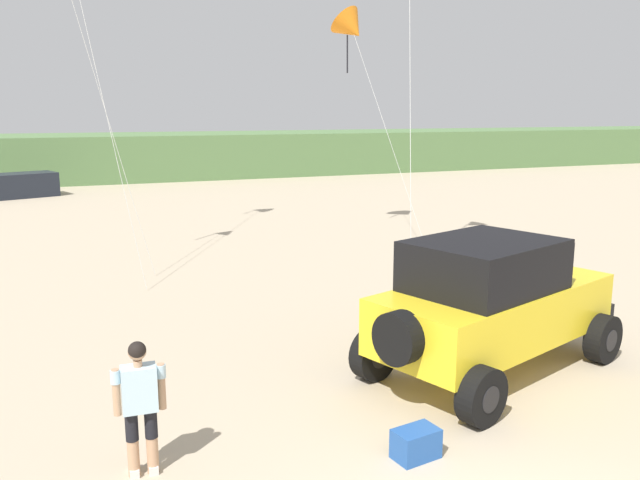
# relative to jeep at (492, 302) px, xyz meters

# --- Properties ---
(dune_ridge) EXTENTS (90.00, 8.35, 2.77)m
(dune_ridge) POSITION_rel_jeep_xyz_m (3.02, 35.36, 0.18)
(dune_ridge) COLOR #567A47
(dune_ridge) RESTS_ON ground_plane
(jeep) EXTENTS (5.01, 3.62, 2.26)m
(jeep) POSITION_rel_jeep_xyz_m (0.00, 0.00, 0.00)
(jeep) COLOR yellow
(jeep) RESTS_ON ground_plane
(person_watching) EXTENTS (0.62, 0.32, 1.67)m
(person_watching) POSITION_rel_jeep_xyz_m (-5.73, -1.02, -0.26)
(person_watching) COLOR tan
(person_watching) RESTS_ON ground_plane
(cooler_box) EXTENTS (0.61, 0.44, 0.38)m
(cooler_box) POSITION_rel_jeep_xyz_m (-2.54, -1.93, -1.01)
(cooler_box) COLOR #23519E
(cooler_box) RESTS_ON ground_plane
(distant_sedan) EXTENTS (4.52, 2.98, 1.20)m
(distant_sedan) POSITION_rel_jeep_xyz_m (-8.48, 27.05, -0.60)
(distant_sedan) COLOR #1E232D
(distant_sedan) RESTS_ON ground_plane
(kite_pink_ribbon) EXTENTS (1.41, 5.34, 7.72)m
(kite_pink_ribbon) POSITION_rel_jeep_xyz_m (3.02, 12.00, 5.74)
(kite_pink_ribbon) COLOR orange
(kite_pink_ribbon) RESTS_ON ground_plane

